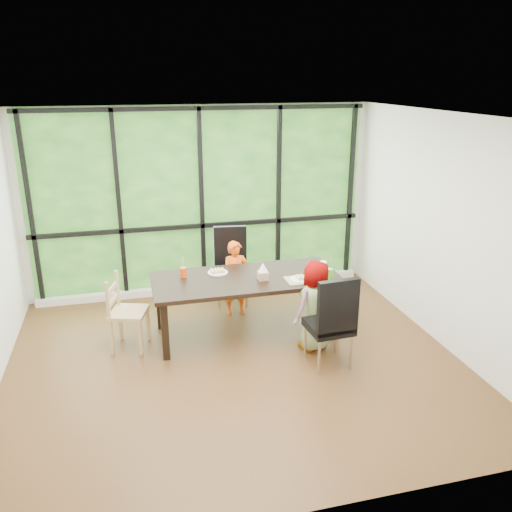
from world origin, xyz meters
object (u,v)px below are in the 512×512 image
object	(u,v)px
chair_window_leather	(231,267)
orange_cup	(183,272)
chair_end_beech	(129,312)
green_cup	(330,274)
plate_near	(301,279)
child_older	(313,306)
dining_table	(246,305)
tissue_box	(263,276)
chair_interior_leather	(329,320)
child_toddler	(236,278)
plate_far	(218,273)
white_mug	(323,265)

from	to	relation	value
chair_window_leather	orange_cup	size ratio (longest dim) A/B	8.84
chair_end_beech	orange_cup	world-z (taller)	chair_end_beech
green_cup	chair_window_leather	bearing A→B (deg)	127.66
plate_near	orange_cup	world-z (taller)	orange_cup
chair_end_beech	child_older	distance (m)	2.16
dining_table	chair_window_leather	xyz separation A→B (m)	(0.01, 0.94, 0.17)
plate_near	tissue_box	world-z (taller)	tissue_box
chair_interior_leather	orange_cup	size ratio (longest dim) A/B	8.84
plate_near	tissue_box	distance (m)	0.45
tissue_box	green_cup	bearing A→B (deg)	-12.47
plate_near	tissue_box	bearing A→B (deg)	164.68
orange_cup	chair_window_leather	bearing A→B (deg)	44.92
dining_table	green_cup	distance (m)	1.10
plate_near	green_cup	bearing A→B (deg)	-8.82
child_toddler	plate_far	xyz separation A→B (m)	(-0.31, -0.37, 0.25)
chair_window_leather	tissue_box	world-z (taller)	chair_window_leather
dining_table	chair_window_leather	distance (m)	0.95
plate_far	white_mug	world-z (taller)	white_mug
chair_window_leather	orange_cup	world-z (taller)	chair_window_leather
child_toddler	white_mug	bearing A→B (deg)	-30.37
dining_table	child_toddler	distance (m)	0.61
chair_end_beech	child_older	size ratio (longest dim) A/B	0.83
plate_far	tissue_box	bearing A→B (deg)	-35.24
chair_window_leather	chair_end_beech	bearing A→B (deg)	-138.97
chair_interior_leather	green_cup	size ratio (longest dim) A/B	8.41
child_older	white_mug	size ratio (longest dim) A/B	12.00
green_cup	white_mug	xyz separation A→B (m)	(0.06, 0.36, -0.02)
orange_cup	green_cup	xyz separation A→B (m)	(1.70, -0.49, 0.00)
chair_interior_leather	plate_far	xyz separation A→B (m)	(-1.02, 1.16, 0.22)
dining_table	child_toddler	size ratio (longest dim) A/B	2.22
dining_table	chair_interior_leather	bearing A→B (deg)	-52.87
chair_window_leather	chair_end_beech	world-z (taller)	chair_window_leather
child_older	child_toddler	bearing A→B (deg)	-81.21
plate_far	child_older	bearing A→B (deg)	-38.64
chair_window_leather	child_older	xyz separation A→B (m)	(0.66, -1.50, 0.00)
green_cup	child_toddler	bearing A→B (deg)	137.25
child_toddler	plate_far	distance (m)	0.54
child_older	orange_cup	xyz separation A→B (m)	(-1.41, 0.75, 0.27)
child_toddler	child_older	distance (m)	1.33
child_older	green_cup	bearing A→B (deg)	-159.57
plate_far	orange_cup	bearing A→B (deg)	-176.02
plate_near	green_cup	size ratio (longest dim) A/B	1.99
chair_end_beech	white_mug	world-z (taller)	chair_end_beech
chair_end_beech	plate_near	bearing A→B (deg)	-79.48
plate_near	orange_cup	xyz separation A→B (m)	(-1.35, 0.43, 0.05)
dining_table	chair_end_beech	world-z (taller)	chair_end_beech
plate_far	tissue_box	distance (m)	0.60
child_older	plate_far	xyz separation A→B (m)	(-0.98, 0.78, 0.21)
dining_table	chair_interior_leather	distance (m)	1.19
chair_window_leather	white_mug	bearing A→B (deg)	-33.38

